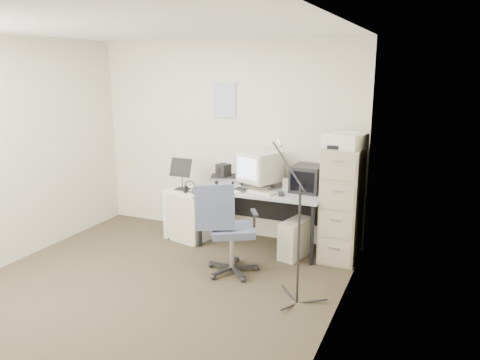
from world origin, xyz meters
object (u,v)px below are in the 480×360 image
at_px(side_cart, 189,214).
at_px(filing_cabinet, 342,204).
at_px(desk, 262,218).
at_px(office_chair, 232,228).

bearing_deg(side_cart, filing_cabinet, 17.27).
relative_size(filing_cabinet, side_cart, 2.03).
xyz_separation_m(desk, office_chair, (-0.03, -0.83, 0.13)).
xyz_separation_m(filing_cabinet, desk, (-0.95, -0.03, -0.29)).
relative_size(office_chair, side_cart, 1.56).
xyz_separation_m(office_chair, side_cart, (-0.94, 0.73, -0.18)).
height_order(filing_cabinet, office_chair, filing_cabinet).
distance_m(filing_cabinet, desk, 0.99).
bearing_deg(office_chair, filing_cabinet, 9.99).
bearing_deg(desk, office_chair, -92.30).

